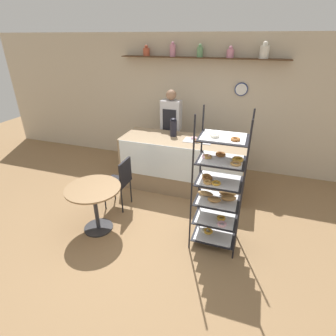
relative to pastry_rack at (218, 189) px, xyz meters
name	(u,v)px	position (x,y,z in m)	size (l,w,h in m)	color
ground_plane	(158,231)	(-0.83, -0.04, -0.87)	(14.00, 14.00, 0.00)	olive
back_wall	(200,103)	(-0.83, 2.52, 0.50)	(10.00, 0.30, 2.70)	beige
display_counter	(183,164)	(-0.83, 1.33, -0.38)	(2.27, 0.80, 0.98)	#937A5B
pastry_rack	(218,189)	(0.00, 0.00, 0.00)	(0.61, 0.48, 1.88)	black
person_worker	(171,129)	(-1.25, 1.89, 0.08)	(0.39, 0.23, 1.73)	#282833
cafe_table	(94,198)	(-1.71, -0.27, -0.32)	(0.78, 0.78, 0.72)	#262628
cafe_chair	(121,179)	(-1.62, 0.37, -0.33)	(0.38, 0.38, 0.88)	black
coffee_carafe	(173,127)	(-1.07, 1.45, 0.27)	(0.12, 0.12, 0.34)	black
donut_tray_counter	(199,140)	(-0.55, 1.33, 0.13)	(0.49, 0.25, 0.05)	silver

